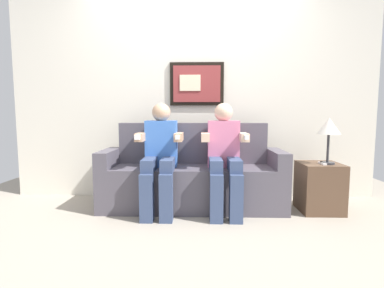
# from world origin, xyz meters

# --- Properties ---
(ground_plane) EXTENTS (5.61, 5.61, 0.00)m
(ground_plane) POSITION_xyz_m (0.00, 0.00, 0.00)
(ground_plane) COLOR #9E9384
(back_wall_assembly) EXTENTS (4.32, 0.10, 2.60)m
(back_wall_assembly) POSITION_xyz_m (0.00, 0.76, 1.30)
(back_wall_assembly) COLOR silver
(back_wall_assembly) RESTS_ON ground_plane
(couch) EXTENTS (1.92, 0.58, 0.90)m
(couch) POSITION_xyz_m (0.00, 0.33, 0.31)
(couch) COLOR #514C56
(couch) RESTS_ON ground_plane
(person_on_left) EXTENTS (0.46, 0.56, 1.11)m
(person_on_left) POSITION_xyz_m (-0.32, 0.16, 0.61)
(person_on_left) COLOR #3F72CC
(person_on_left) RESTS_ON ground_plane
(person_on_right) EXTENTS (0.46, 0.56, 1.11)m
(person_on_right) POSITION_xyz_m (0.32, 0.16, 0.61)
(person_on_right) COLOR pink
(person_on_right) RESTS_ON ground_plane
(side_table_right) EXTENTS (0.40, 0.40, 0.50)m
(side_table_right) POSITION_xyz_m (1.31, 0.22, 0.25)
(side_table_right) COLOR brown
(side_table_right) RESTS_ON ground_plane
(table_lamp) EXTENTS (0.22, 0.22, 0.46)m
(table_lamp) POSITION_xyz_m (1.35, 0.17, 0.86)
(table_lamp) COLOR #333338
(table_lamp) RESTS_ON side_table_right
(spare_remote_on_table) EXTENTS (0.04, 0.13, 0.02)m
(spare_remote_on_table) POSITION_xyz_m (1.30, 0.16, 0.51)
(spare_remote_on_table) COLOR white
(spare_remote_on_table) RESTS_ON side_table_right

